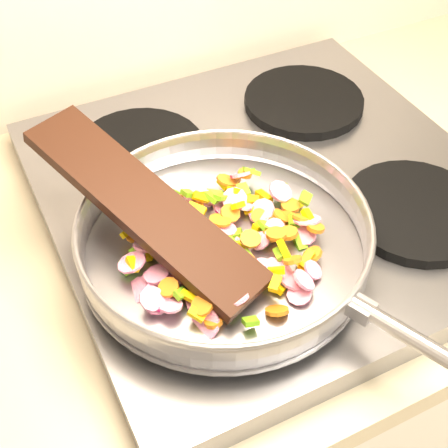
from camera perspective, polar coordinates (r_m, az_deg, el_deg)
name	(u,v)px	position (r m, az deg, el deg)	size (l,w,h in m)	color
cooktop	(269,194)	(0.89, 4.15, 2.77)	(0.60, 0.60, 0.04)	#939399
grate_fl	(225,285)	(0.74, 0.06, -5.58)	(0.19, 0.19, 0.02)	black
grate_fr	(415,211)	(0.86, 17.07, 1.15)	(0.19, 0.19, 0.02)	black
grate_bl	(139,150)	(0.92, -7.74, 6.71)	(0.19, 0.19, 0.02)	black
grate_br	(304,101)	(1.02, 7.30, 11.08)	(0.19, 0.19, 0.02)	black
saute_pan	(225,235)	(0.74, 0.13, -1.02)	(0.39, 0.53, 0.05)	#9E9EA5
vegetable_heap	(223,242)	(0.74, -0.05, -1.70)	(0.27, 0.26, 0.05)	#5D9E16
wooden_spatula	(144,205)	(0.73, -7.34, 1.70)	(0.34, 0.08, 0.02)	black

